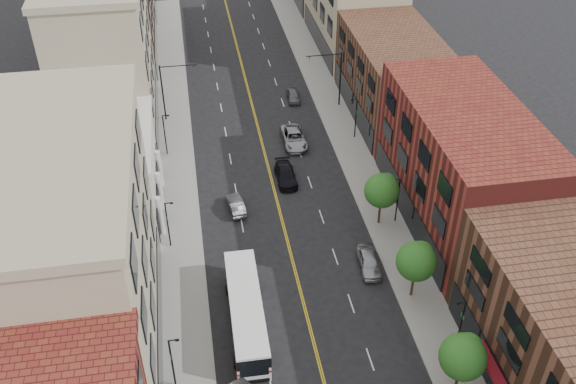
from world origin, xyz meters
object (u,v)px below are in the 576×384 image
car_lane_a (286,175)px  car_lane_b (294,138)px  city_bus (246,311)px  car_lane_behind (236,205)px  car_parked_far (369,262)px  car_lane_c (293,96)px

car_lane_a → car_lane_b: (2.19, 7.18, 0.07)m
city_bus → car_lane_behind: 15.59m
car_parked_far → city_bus: bearing=-152.5°
car_lane_behind → car_lane_b: bearing=-132.0°
car_parked_far → car_lane_b: 22.16m
car_parked_far → car_lane_behind: (-10.96, 10.57, -0.09)m
car_parked_far → car_lane_c: size_ratio=1.18×
city_bus → car_lane_b: (8.76, 26.94, -0.97)m
car_lane_b → car_lane_c: size_ratio=1.54×
car_parked_far → car_lane_c: bearing=96.5°
city_bus → car_lane_a: (6.57, 19.75, -1.04)m
car_lane_a → car_lane_b: 7.51m
city_bus → car_lane_a: bearing=72.5°
car_lane_behind → car_lane_c: car_lane_behind is taller
city_bus → car_lane_b: 28.34m
car_parked_far → car_lane_c: 32.46m
city_bus → car_lane_behind: size_ratio=2.97×
car_parked_far → car_lane_b: (-2.94, 21.97, 0.05)m
car_lane_a → car_lane_c: car_lane_a is taller
city_bus → car_parked_far: (11.69, 4.97, -1.02)m
car_parked_far → car_lane_behind: 15.22m
car_lane_behind → car_lane_c: size_ratio=1.07×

